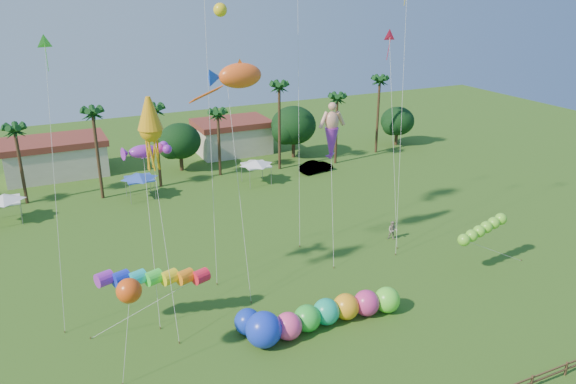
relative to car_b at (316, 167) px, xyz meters
name	(u,v)px	position (x,y,z in m)	size (l,w,h in m)	color
ground	(355,372)	(-16.75, -36.68, -0.75)	(160.00, 160.00, 0.00)	#285116
tree_line	(201,139)	(-13.19, 7.32, 3.53)	(69.46, 8.91, 11.00)	#3A2819
buildings_row	(142,150)	(-19.85, 13.32, 1.25)	(35.00, 7.00, 4.00)	beige
tent_row	(140,177)	(-22.75, -0.34, 2.00)	(31.00, 4.00, 0.60)	white
car_b	(316,167)	(0.00, 0.00, 0.00)	(1.59, 4.55, 1.50)	#4C4C54
spectator_b	(393,230)	(-2.96, -21.28, 0.19)	(0.91, 0.71, 1.87)	gray
caterpillar_inflatable	(320,315)	(-16.46, -31.35, 0.31)	(12.38, 2.74, 2.53)	#FE438B
blue_ball	(248,322)	(-21.38, -29.74, 0.21)	(1.91, 1.91, 1.91)	#1636CA
rainbow_tube	(175,282)	(-25.57, -26.35, 2.69)	(9.98, 2.25, 3.97)	#FA1B35
green_worm	(464,240)	(-1.81, -29.57, 2.52)	(9.59, 2.99, 3.90)	#71D62F
orange_ball_kite	(129,291)	(-29.34, -30.69, 5.25)	(2.16, 1.96, 6.79)	#EA4D13
merman_kite	(332,135)	(-9.50, -20.28, 10.21)	(2.80, 4.80, 13.41)	tan
fish_kite	(240,76)	(-18.16, -21.14, 16.07)	(5.32, 6.26, 17.90)	#FF5B1C
squid_kite	(151,131)	(-25.85, -24.02, 13.27)	(2.20, 5.96, 16.49)	orange
lobster_kite	(143,151)	(-26.10, -21.83, 11.26)	(3.98, 6.37, 12.69)	purple
delta_kite_red	(390,39)	(-2.67, -18.41, 17.90)	(1.79, 5.07, 19.57)	red
delta_kite_green	(45,49)	(-31.58, -20.33, 18.59)	(2.29, 4.09, 20.33)	#46D532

